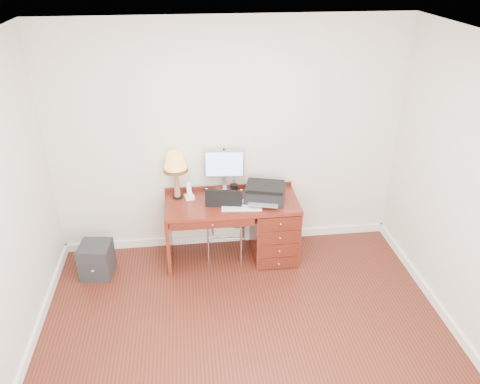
{
  "coord_description": "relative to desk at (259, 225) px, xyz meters",
  "views": [
    {
      "loc": [
        -0.45,
        -3.17,
        3.32
      ],
      "look_at": [
        0.07,
        1.2,
        0.98
      ],
      "focal_mm": 35.0,
      "sensor_mm": 36.0,
      "label": 1
    }
  ],
  "objects": [
    {
      "name": "keyboard",
      "position": [
        -0.23,
        -0.17,
        0.35
      ],
      "size": [
        0.45,
        0.17,
        0.02
      ],
      "primitive_type": "cube",
      "rotation": [
        0.0,
        0.0,
        -0.1
      ],
      "color": "white",
      "rests_on": "desk"
    },
    {
      "name": "leg_lamp",
      "position": [
        -0.92,
        0.17,
        0.75
      ],
      "size": [
        0.27,
        0.27,
        0.56
      ],
      "color": "black",
      "rests_on": "desk"
    },
    {
      "name": "desk",
      "position": [
        0.0,
        0.0,
        0.0
      ],
      "size": [
        1.5,
        0.67,
        0.75
      ],
      "color": "maroon",
      "rests_on": "ground"
    },
    {
      "name": "ground",
      "position": [
        -0.32,
        -1.4,
        -0.41
      ],
      "size": [
        4.0,
        4.0,
        0.0
      ],
      "primitive_type": "plane",
      "color": "#3D160D",
      "rests_on": "ground"
    },
    {
      "name": "pen_cup",
      "position": [
        -0.27,
        0.21,
        0.39
      ],
      "size": [
        0.08,
        0.08,
        0.11
      ],
      "primitive_type": "cylinder",
      "color": "black",
      "rests_on": "desk"
    },
    {
      "name": "equipment_box",
      "position": [
        -1.86,
        -0.16,
        -0.22
      ],
      "size": [
        0.37,
        0.37,
        0.39
      ],
      "primitive_type": "cube",
      "rotation": [
        0.0,
        0.0,
        -0.12
      ],
      "color": "black",
      "rests_on": "ground"
    },
    {
      "name": "mouse_pad",
      "position": [
        -0.21,
        -0.05,
        0.35
      ],
      "size": [
        0.22,
        0.22,
        0.04
      ],
      "color": "black",
      "rests_on": "desk"
    },
    {
      "name": "printer",
      "position": [
        0.05,
        -0.01,
        0.43
      ],
      "size": [
        0.51,
        0.44,
        0.19
      ],
      "rotation": [
        0.0,
        0.0,
        -0.27
      ],
      "color": "black",
      "rests_on": "desk"
    },
    {
      "name": "monitor",
      "position": [
        -0.38,
        0.24,
        0.67
      ],
      "size": [
        0.46,
        0.16,
        0.52
      ],
      "rotation": [
        0.0,
        0.0,
        -0.1
      ],
      "color": "silver",
      "rests_on": "desk"
    },
    {
      "name": "chair",
      "position": [
        -0.38,
        0.02,
        0.17
      ],
      "size": [
        0.53,
        0.53,
        0.96
      ],
      "rotation": [
        0.0,
        0.0,
        -0.19
      ],
      "color": "black",
      "rests_on": "ground"
    },
    {
      "name": "phone",
      "position": [
        -0.79,
        0.12,
        0.4
      ],
      "size": [
        0.12,
        0.12,
        0.21
      ],
      "rotation": [
        0.0,
        0.0,
        0.25
      ],
      "color": "white",
      "rests_on": "desk"
    },
    {
      "name": "room_shell",
      "position": [
        -0.32,
        -0.77,
        -0.36
      ],
      "size": [
        4.0,
        4.0,
        4.0
      ],
      "color": "silver",
      "rests_on": "ground"
    }
  ]
}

